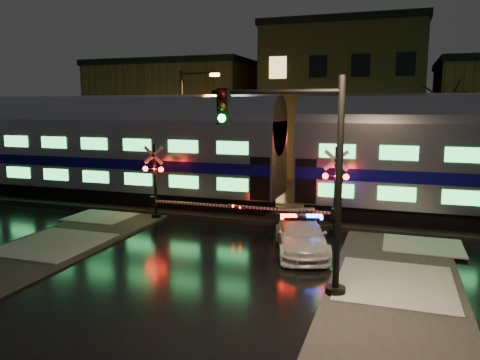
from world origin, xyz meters
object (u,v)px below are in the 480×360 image
crossing_signal_left (161,189)px  traffic_light (304,182)px  police_car (301,235)px  streetlight (186,124)px  crossing_signal_right (327,199)px

crossing_signal_left → traffic_light: (8.30, -6.74, 1.87)m
traffic_light → police_car: bearing=102.8°
streetlight → crossing_signal_right: bearing=-34.4°
police_car → streetlight: (-9.25, 9.45, 3.79)m
police_car → traffic_light: (0.81, -3.99, 2.76)m
police_car → streetlight: bearing=117.4°
crossing_signal_right → police_car: bearing=-101.3°
crossing_signal_left → streetlight: streetlight is taller
crossing_signal_left → police_car: bearing=-20.2°
police_car → crossing_signal_right: bearing=61.7°
police_car → crossing_signal_right: (0.55, 2.75, 0.94)m
crossing_signal_right → traffic_light: (0.26, -6.74, 1.82)m
police_car → crossing_signal_right: size_ratio=0.89×
police_car → crossing_signal_left: size_ratio=0.91×
police_car → traffic_light: bearing=-95.5°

